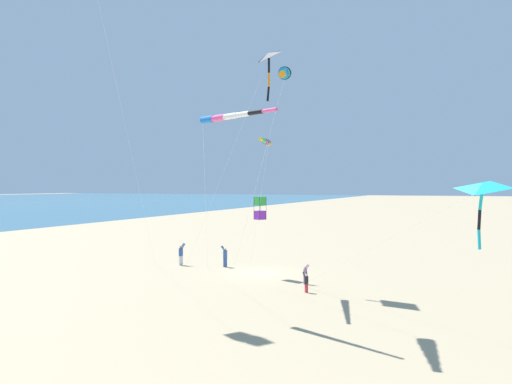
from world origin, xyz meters
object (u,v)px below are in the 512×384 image
(kite_windsock_rainbow_low_near, at_px, (266,142))
(kite_windsock_striped_overhead, at_px, (227,117))
(person_adult_flyer, at_px, (181,253))
(person_child_grey_jacket, at_px, (225,255))
(kite_delta_green_low_center, at_px, (268,57))
(kite_box_checkered_midright, at_px, (260,208))
(kite_delta_red_high_left, at_px, (481,189))
(person_child_green_jacket, at_px, (306,281))
(person_bystander_far, at_px, (305,274))
(kite_windsock_orange_high_right, at_px, (284,74))

(kite_windsock_rainbow_low_near, relative_size, kite_windsock_striped_overhead, 0.81)
(person_adult_flyer, xyz_separation_m, kite_windsock_rainbow_low_near, (-10.07, 7.07, 7.99))
(person_child_grey_jacket, relative_size, kite_windsock_striped_overhead, 0.12)
(kite_delta_green_low_center, distance_m, kite_box_checkered_midright, 10.24)
(person_adult_flyer, relative_size, kite_windsock_striped_overhead, 0.13)
(kite_delta_green_low_center, distance_m, kite_delta_red_high_left, 17.44)
(person_child_green_jacket, distance_m, kite_windsock_rainbow_low_near, 8.63)
(person_adult_flyer, height_order, person_child_green_jacket, person_adult_flyer)
(person_bystander_far, xyz_separation_m, kite_box_checkered_midright, (3.78, -1.53, 4.09))
(person_child_green_jacket, distance_m, kite_box_checkered_midright, 7.31)
(kite_windsock_striped_overhead, bearing_deg, person_bystander_far, -99.24)
(kite_delta_green_low_center, xyz_separation_m, kite_windsock_striped_overhead, (-0.89, 7.92, -4.91))
(person_adult_flyer, height_order, kite_delta_green_low_center, kite_delta_green_low_center)
(kite_windsock_orange_high_right, distance_m, kite_windsock_rainbow_low_near, 6.27)
(kite_windsock_rainbow_low_near, bearing_deg, kite_delta_red_high_left, 151.54)
(kite_delta_green_low_center, relative_size, kite_box_checkered_midright, 2.73)
(person_bystander_far, bearing_deg, kite_box_checkered_midright, -22.03)
(kite_windsock_orange_high_right, bearing_deg, person_adult_flyer, -42.66)
(kite_delta_green_low_center, bearing_deg, kite_windsock_rainbow_low_near, 108.57)
(kite_windsock_rainbow_low_near, bearing_deg, person_child_green_jacket, -154.54)
(kite_delta_red_high_left, bearing_deg, person_bystander_far, -43.78)
(kite_delta_green_low_center, height_order, kite_windsock_striped_overhead, kite_delta_green_low_center)
(person_child_green_jacket, xyz_separation_m, kite_delta_green_low_center, (3.10, -1.68, 14.00))
(kite_delta_green_low_center, bearing_deg, person_adult_flyer, -25.39)
(person_child_green_jacket, bearing_deg, person_adult_flyer, -26.20)
(person_child_green_jacket, relative_size, kite_windsock_striped_overhead, 0.09)
(kite_delta_green_low_center, bearing_deg, kite_box_checkered_midright, -56.64)
(person_child_grey_jacket, bearing_deg, person_adult_flyer, 9.25)
(person_adult_flyer, distance_m, kite_windsock_striped_overhead, 18.13)
(kite_windsock_striped_overhead, bearing_deg, kite_windsock_orange_high_right, -173.03)
(kite_delta_red_high_left, bearing_deg, person_child_grey_jacket, -37.76)
(person_child_grey_jacket, bearing_deg, person_child_green_jacket, 142.51)
(kite_windsock_orange_high_right, bearing_deg, person_child_grey_jacket, -53.35)
(kite_delta_green_low_center, height_order, kite_delta_red_high_left, kite_delta_green_low_center)
(person_child_green_jacket, height_order, kite_box_checkered_midright, kite_box_checkered_midright)
(kite_windsock_striped_overhead, bearing_deg, person_child_grey_jacket, -63.46)
(person_bystander_far, height_order, kite_delta_red_high_left, kite_delta_red_high_left)
(kite_delta_green_low_center, bearing_deg, person_child_green_jacket, 151.48)
(person_child_grey_jacket, xyz_separation_m, kite_delta_red_high_left, (-17.92, 13.88, 5.34))
(person_child_grey_jacket, distance_m, person_bystander_far, 8.89)
(kite_windsock_rainbow_low_near, distance_m, kite_box_checkered_midright, 6.92)
(person_child_green_jacket, height_order, kite_delta_green_low_center, kite_delta_green_low_center)
(person_bystander_far, height_order, kite_windsock_rainbow_low_near, kite_windsock_rainbow_low_near)
(person_child_grey_jacket, bearing_deg, kite_delta_red_high_left, 142.24)
(kite_box_checkered_midright, bearing_deg, person_adult_flyer, -15.24)
(kite_delta_green_low_center, relative_size, kite_windsock_striped_overhead, 1.10)
(person_child_green_jacket, height_order, kite_windsock_orange_high_right, kite_windsock_orange_high_right)
(person_child_grey_jacket, relative_size, kite_windsock_rainbow_low_near, 0.15)
(person_adult_flyer, distance_m, kite_delta_red_high_left, 25.86)
(kite_windsock_rainbow_low_near, xyz_separation_m, kite_delta_red_high_left, (-11.47, 6.22, -2.70))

